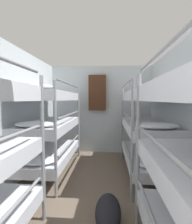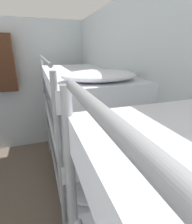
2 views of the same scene
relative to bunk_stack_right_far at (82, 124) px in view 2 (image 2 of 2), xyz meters
The scene contains 4 objects.
wall_right 1.28m from the bunk_stack_right_far, 70.47° to the right, with size 0.06×5.23×2.28m.
wall_back 1.69m from the bunk_stack_right_far, 123.12° to the left, with size 2.73×0.06×2.28m.
bunk_stack_right_far is the anchor object (origin of this frame).
hanging_coat 1.73m from the bunk_stack_right_far, 128.73° to the left, with size 0.44×0.12×0.90m.
Camera 2 is at (0.44, 1.78, 1.79)m, focal length 28.00 mm.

